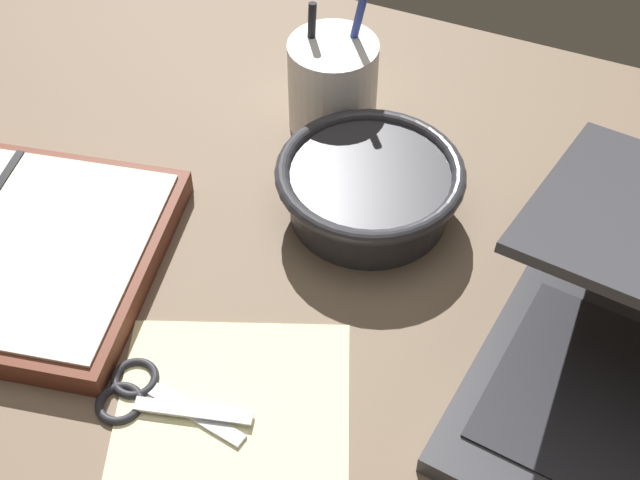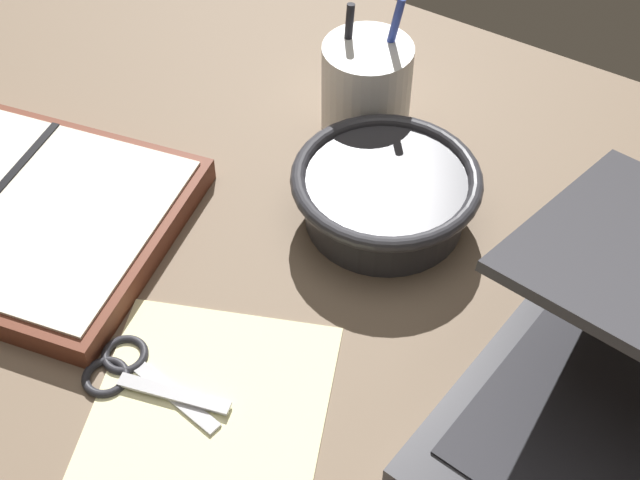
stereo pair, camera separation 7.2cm
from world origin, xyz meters
TOP-DOWN VIEW (x-y plane):
  - desk_top at (0.00, 0.00)cm, footprint 140.00×100.00cm
  - bowl at (-0.64, 16.98)cm, footprint 17.47×17.47cm
  - pen_cup at (-8.83, 27.49)cm, footprint 9.00×9.00cm
  - scissors at (-9.38, -9.35)cm, footprint 12.56×6.38cm
  - paper_sheet_front at (-0.64, -11.82)cm, footprint 26.70×31.12cm

SIDE VIEW (x-z plane):
  - desk_top at x=0.00cm, z-range 0.00..2.00cm
  - paper_sheet_front at x=-0.64cm, z-range 2.00..2.16cm
  - scissors at x=-9.38cm, z-range 1.94..2.74cm
  - bowl at x=-0.64cm, z-range 2.35..8.10cm
  - pen_cup at x=-8.83cm, z-range -0.67..14.65cm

